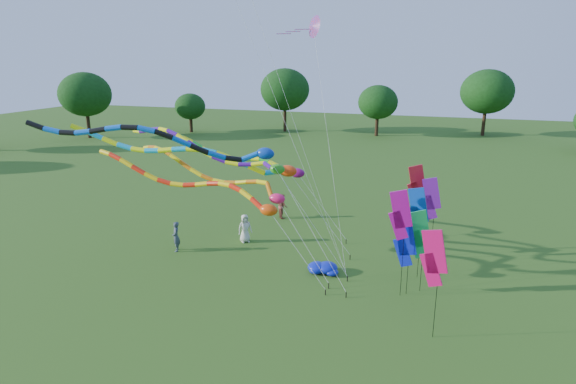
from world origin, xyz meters
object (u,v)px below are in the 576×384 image
(tube_kite_red, at_px, (204,187))
(blue_nylon_heap, at_px, (320,271))
(person_a, at_px, (245,228))
(person_c, at_px, (282,206))
(tube_kite_orange, at_px, (223,177))
(person_b, at_px, (176,237))

(tube_kite_red, height_order, blue_nylon_heap, tube_kite_red)
(tube_kite_red, xyz_separation_m, blue_nylon_heap, (6.24, 0.75, -4.30))
(person_a, relative_size, person_c, 1.02)
(person_a, xyz_separation_m, person_c, (0.72, 5.21, -0.02))
(tube_kite_red, xyz_separation_m, person_c, (1.26, 9.24, -3.67))
(tube_kite_orange, bearing_deg, person_c, 101.60)
(blue_nylon_heap, relative_size, person_a, 0.89)
(tube_kite_orange, height_order, person_a, tube_kite_orange)
(blue_nylon_heap, relative_size, person_b, 0.88)
(tube_kite_orange, distance_m, blue_nylon_heap, 7.49)
(tube_kite_red, xyz_separation_m, person_b, (-2.79, 1.40, -3.63))
(blue_nylon_heap, height_order, person_c, person_c)
(tube_kite_red, relative_size, tube_kite_orange, 1.07)
(tube_kite_red, distance_m, tube_kite_orange, 1.69)
(person_b, bearing_deg, person_c, 124.90)
(person_b, xyz_separation_m, person_c, (4.06, 7.84, -0.03))
(person_c, bearing_deg, tube_kite_orange, 135.45)
(blue_nylon_heap, xyz_separation_m, person_b, (-9.03, 0.65, 0.67))
(person_c, bearing_deg, tube_kite_red, 134.68)
(person_b, bearing_deg, tube_kite_orange, 66.73)
(person_a, bearing_deg, blue_nylon_heap, -69.69)
(blue_nylon_heap, relative_size, person_c, 0.91)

